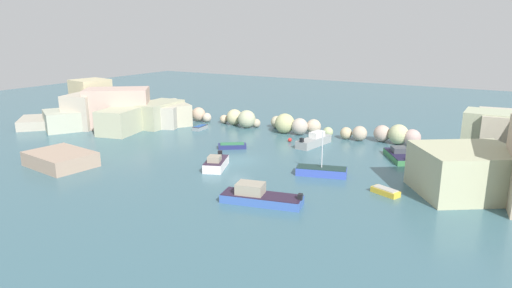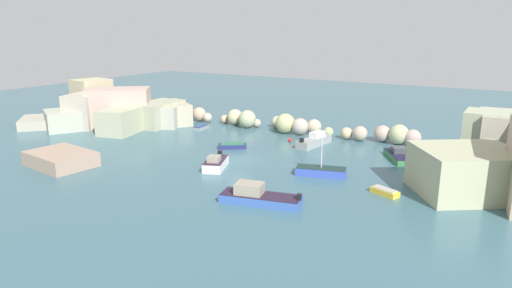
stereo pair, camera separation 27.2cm
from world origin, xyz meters
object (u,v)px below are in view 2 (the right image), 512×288
(moored_boat_0, at_px, (258,196))
(moored_boat_5, at_px, (216,163))
(moored_boat_3, at_px, (385,192))
(moored_boat_7, at_px, (314,141))
(moored_boat_6, at_px, (400,156))
(moored_boat_1, at_px, (321,171))
(channel_buoy, at_px, (290,140))
(moored_boat_4, at_px, (232,146))
(moored_boat_2, at_px, (201,127))
(stone_dock, at_px, (61,159))

(moored_boat_0, xyz_separation_m, moored_boat_5, (-8.69, 6.04, -0.01))
(moored_boat_3, bearing_deg, moored_boat_7, -23.16)
(moored_boat_0, bearing_deg, moored_boat_7, -92.74)
(moored_boat_6, bearing_deg, moored_boat_0, 128.63)
(moored_boat_6, xyz_separation_m, moored_boat_7, (-10.82, 0.82, 0.18))
(moored_boat_3, relative_size, moored_boat_7, 0.46)
(moored_boat_1, relative_size, moored_boat_7, 0.88)
(channel_buoy, relative_size, moored_boat_4, 0.14)
(moored_boat_2, relative_size, moored_boat_4, 0.75)
(moored_boat_5, relative_size, moored_boat_7, 0.76)
(moored_boat_2, height_order, moored_boat_7, moored_boat_7)
(moored_boat_2, relative_size, moored_boat_7, 0.44)
(moored_boat_1, height_order, moored_boat_4, moored_boat_1)
(stone_dock, xyz_separation_m, moored_boat_5, (14.88, 7.62, -0.19))
(stone_dock, distance_m, moored_boat_4, 19.41)
(moored_boat_0, xyz_separation_m, moored_boat_3, (8.70, 7.38, -0.31))
(moored_boat_4, bearing_deg, moored_boat_5, -104.41)
(stone_dock, height_order, moored_boat_0, moored_boat_0)
(moored_boat_3, height_order, moored_boat_7, moored_boat_7)
(moored_boat_3, relative_size, moored_boat_5, 0.60)
(channel_buoy, height_order, moored_boat_2, moored_boat_2)
(stone_dock, height_order, channel_buoy, stone_dock)
(moored_boat_1, height_order, moored_boat_5, moored_boat_1)
(moored_boat_5, xyz_separation_m, moored_boat_6, (15.93, 13.33, -0.14))
(stone_dock, relative_size, moored_boat_2, 2.64)
(moored_boat_1, bearing_deg, moored_boat_2, 139.39)
(stone_dock, xyz_separation_m, moored_boat_3, (32.27, 8.97, -0.49))
(stone_dock, bearing_deg, moored_boat_4, 52.40)
(moored_boat_0, height_order, moored_boat_4, moored_boat_0)
(stone_dock, xyz_separation_m, moored_boat_1, (25.32, 11.11, -0.34))
(moored_boat_2, xyz_separation_m, moored_boat_6, (28.75, -0.85, 0.13))
(moored_boat_0, distance_m, moored_boat_1, 9.68)
(stone_dock, xyz_separation_m, channel_buoy, (16.55, 21.87, -0.51))
(moored_boat_5, distance_m, moored_boat_6, 20.78)
(moored_boat_5, bearing_deg, moored_boat_7, 138.30)
(stone_dock, bearing_deg, moored_boat_3, 15.53)
(moored_boat_2, relative_size, moored_boat_5, 0.58)
(channel_buoy, distance_m, moored_boat_6, 14.30)
(stone_dock, height_order, moored_boat_2, stone_dock)
(moored_boat_1, bearing_deg, moored_boat_6, 44.94)
(moored_boat_0, bearing_deg, channel_buoy, -83.69)
(moored_boat_5, bearing_deg, stone_dock, -84.71)
(moored_boat_1, distance_m, moored_boat_7, 11.93)
(moored_boat_1, distance_m, moored_boat_4, 14.14)
(moored_boat_3, bearing_deg, moored_boat_2, 0.02)
(moored_boat_3, height_order, moored_boat_6, moored_boat_6)
(moored_boat_6, bearing_deg, moored_boat_1, 119.98)
(moored_boat_4, xyz_separation_m, moored_boat_5, (3.04, -7.75, 0.28))
(stone_dock, xyz_separation_m, moored_boat_2, (2.06, 21.81, -0.46))
(channel_buoy, bearing_deg, stone_dock, -127.11)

